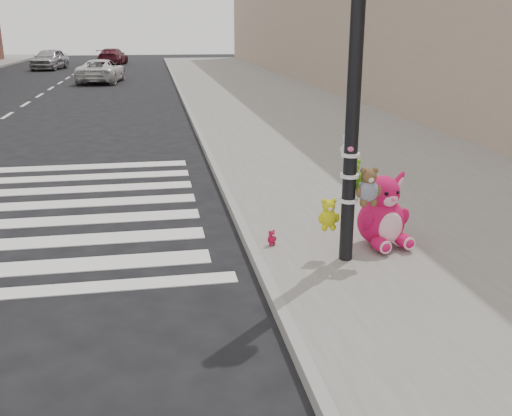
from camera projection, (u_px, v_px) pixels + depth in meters
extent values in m
plane|color=black|center=(122.00, 374.00, 4.90)|extent=(120.00, 120.00, 0.00)
cube|color=slate|center=(332.00, 137.00, 15.09)|extent=(7.00, 80.00, 0.14)
cube|color=gray|center=(202.00, 141.00, 14.52)|extent=(0.12, 80.00, 0.15)
cylinder|color=black|center=(354.00, 93.00, 6.37)|extent=(0.16, 0.16, 4.00)
cylinder|color=white|center=(348.00, 200.00, 6.75)|extent=(0.22, 0.22, 0.04)
cylinder|color=white|center=(350.00, 176.00, 6.66)|extent=(0.22, 0.22, 0.04)
cylinder|color=white|center=(351.00, 155.00, 6.58)|extent=(0.22, 0.22, 0.04)
ellipsoid|color=#D61255|center=(380.00, 247.00, 7.12)|extent=(0.27, 0.37, 0.18)
ellipsoid|color=#D61255|center=(404.00, 243.00, 7.25)|extent=(0.27, 0.37, 0.18)
ellipsoid|color=#D61255|center=(381.00, 221.00, 7.36)|extent=(0.72, 0.65, 0.62)
ellipsoid|color=#F9BFD1|center=(391.00, 228.00, 7.17)|extent=(0.37, 0.19, 0.41)
sphere|color=#D61255|center=(383.00, 192.00, 7.24)|extent=(0.51, 0.51, 0.43)
ellipsoid|color=#D61255|center=(369.00, 189.00, 7.17)|extent=(0.31, 0.15, 0.43)
ellipsoid|color=#D61255|center=(395.00, 186.00, 7.31)|extent=(0.31, 0.15, 0.43)
imported|color=silver|center=(101.00, 71.00, 30.39)|extent=(2.50, 4.58, 1.22)
imported|color=#561823|center=(113.00, 57.00, 44.66)|extent=(2.35, 4.56, 1.26)
imported|color=#A6A7AB|center=(49.00, 59.00, 39.62)|extent=(2.39, 4.43, 1.43)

